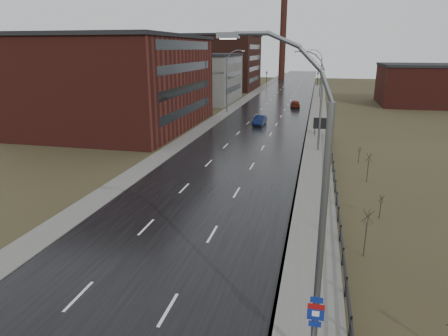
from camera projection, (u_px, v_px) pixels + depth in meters
The scene contains 23 objects.
road at pixel (268, 116), 71.08m from camera, with size 14.00×300.00×0.06m, color black.
sidewalk_right at pixel (316, 152), 45.87m from camera, with size 3.20×180.00×0.18m, color #595651.
curb_right at pixel (303, 152), 46.20m from camera, with size 0.16×180.00×0.18m, color slate.
sidewalk_left at pixel (223, 114), 72.85m from camera, with size 2.40×260.00×0.12m, color #595651.
warehouse_near at pixel (118, 82), 59.71m from camera, with size 22.44×28.56×13.50m.
warehouse_mid at pixel (199, 77), 90.27m from camera, with size 16.32×20.40×10.50m.
warehouse_far at pixel (212, 62), 118.63m from camera, with size 26.52×24.48×15.50m.
building_right at pixel (425, 85), 83.80m from camera, with size 18.36×16.32×8.50m.
smokestack at pixel (283, 38), 151.89m from camera, with size 2.70×2.70×30.70m.
streetlight_main at pixel (313, 220), 13.40m from camera, with size 3.91×0.29×12.11m.
streetlight_right_mid at pixel (319, 101), 45.18m from camera, with size 3.36×0.28×11.35m.
streetlight_left at pixel (229, 81), 72.95m from camera, with size 3.36×0.28×11.35m.
streetlight_right_far at pixel (320, 73), 95.55m from camera, with size 3.36×0.28×11.35m.
guardrail at pixel (337, 200), 29.76m from camera, with size 0.10×53.05×1.10m.
shrub_c at pixel (366, 232), 22.72m from camera, with size 0.69×0.73×2.93m.
shrub_d at pixel (381, 206), 28.00m from camera, with size 0.43×0.45×1.79m.
shrub_e at pixel (368, 167), 35.53m from camera, with size 0.64×0.68×2.72m.
shrub_f at pixel (359, 155), 41.67m from camera, with size 0.42×0.44×1.74m.
billboard at pixel (321, 124), 54.21m from camera, with size 2.13×0.17×2.58m.
traffic_light_left at pixel (267, 71), 127.47m from camera, with size 0.58×2.73×5.30m.
traffic_light_right at pixel (318, 72), 124.00m from camera, with size 0.58×2.73×5.30m.
car_near at pixel (260, 121), 62.49m from camera, with size 1.55×4.45×1.47m, color #0A1436.
car_far at pixel (295, 104), 80.88m from camera, with size 1.80×4.48×1.53m, color #551A0E.
Camera 1 is at (8.36, -10.69, 11.57)m, focal length 32.00 mm.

